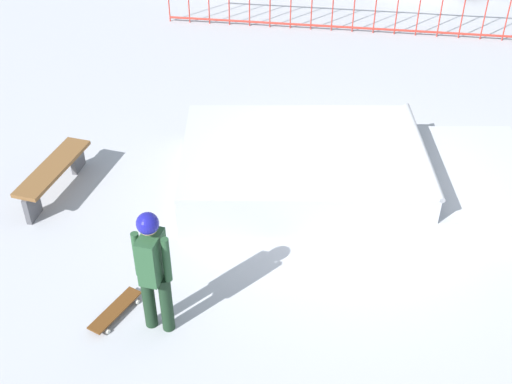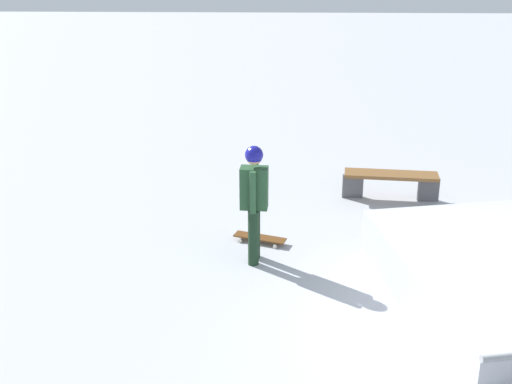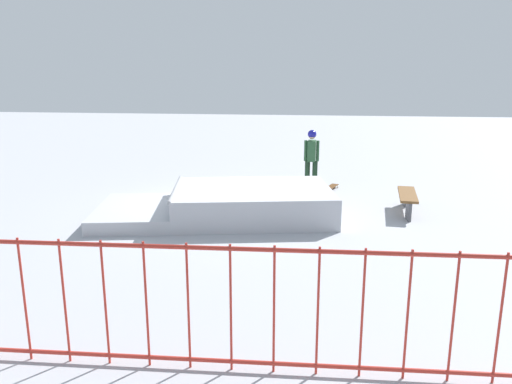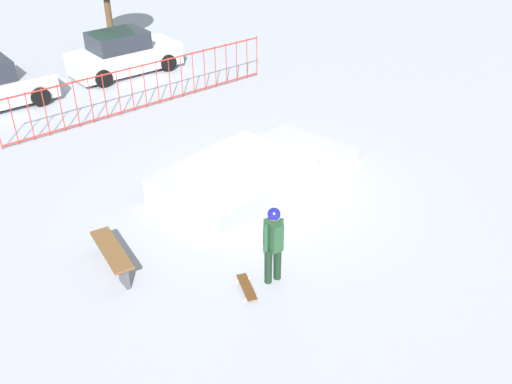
# 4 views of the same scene
# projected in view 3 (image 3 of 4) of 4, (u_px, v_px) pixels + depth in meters

# --- Properties ---
(ground_plane) EXTENTS (60.00, 60.00, 0.00)m
(ground_plane) POSITION_uv_depth(u_px,v_px,m) (224.00, 210.00, 12.13)
(ground_plane) COLOR #A8AAB2
(skate_ramp) EXTENTS (5.80, 3.59, 0.74)m
(skate_ramp) POSITION_uv_depth(u_px,v_px,m) (233.00, 204.00, 11.43)
(skate_ramp) COLOR #B0B3BB
(skate_ramp) RESTS_ON ground
(skater) EXTENTS (0.44, 0.40, 1.73)m
(skater) POSITION_uv_depth(u_px,v_px,m) (312.00, 155.00, 14.19)
(skater) COLOR black
(skater) RESTS_ON ground
(skateboard) EXTENTS (0.45, 0.82, 0.09)m
(skateboard) POSITION_uv_depth(u_px,v_px,m) (331.00, 187.00, 14.26)
(skateboard) COLOR #593314
(skateboard) RESTS_ON ground
(perimeter_fence) EXTENTS (9.53, 0.50, 1.50)m
(perimeter_fence) POSITION_uv_depth(u_px,v_px,m) (105.00, 302.00, 5.49)
(perimeter_fence) COLOR #B22D23
(perimeter_fence) RESTS_ON ground
(park_bench) EXTENTS (0.56, 1.65, 0.48)m
(park_bench) POSITION_uv_depth(u_px,v_px,m) (407.00, 198.00, 11.81)
(park_bench) COLOR brown
(park_bench) RESTS_ON ground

